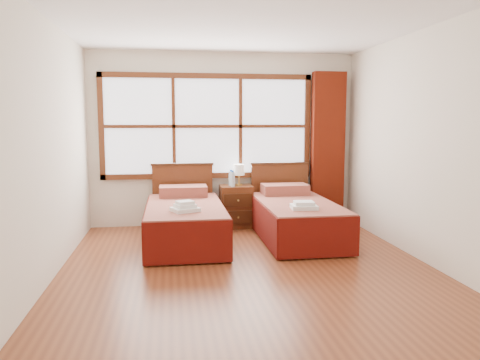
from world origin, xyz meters
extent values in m
plane|color=brown|center=(0.00, 0.00, 0.00)|extent=(4.50, 4.50, 0.00)
plane|color=white|center=(0.00, 0.00, 2.60)|extent=(4.50, 4.50, 0.00)
plane|color=silver|center=(0.00, 2.25, 1.30)|extent=(4.00, 0.00, 4.00)
plane|color=silver|center=(-2.00, 0.00, 1.30)|extent=(0.00, 4.50, 4.50)
plane|color=silver|center=(2.00, 0.00, 1.30)|extent=(0.00, 4.50, 4.50)
cube|color=white|center=(-0.25, 2.22, 1.50)|extent=(3.00, 0.02, 1.40)
cube|color=#552812|center=(-0.25, 2.20, 0.76)|extent=(3.16, 0.06, 0.08)
cube|color=#552812|center=(-0.25, 2.20, 2.24)|extent=(3.16, 0.06, 0.08)
cube|color=#552812|center=(-1.79, 2.20, 1.50)|extent=(0.08, 0.06, 1.56)
cube|color=#552812|center=(1.29, 2.20, 1.50)|extent=(0.08, 0.06, 1.56)
cube|color=#552812|center=(-0.75, 2.20, 1.50)|extent=(0.05, 0.05, 1.40)
cube|color=#552812|center=(0.25, 2.20, 1.50)|extent=(0.05, 0.05, 1.40)
cube|color=#552812|center=(-0.25, 2.20, 1.50)|extent=(3.00, 0.05, 0.05)
cube|color=#5F1709|center=(1.60, 2.11, 1.17)|extent=(0.50, 0.16, 2.30)
cube|color=#381B0B|center=(-0.63, 1.13, 0.14)|extent=(0.86, 1.71, 0.28)
cube|color=maroon|center=(-0.63, 1.13, 0.40)|extent=(0.96, 1.90, 0.23)
cube|color=#60100A|center=(-1.12, 1.13, 0.26)|extent=(0.03, 1.90, 0.47)
cube|color=#60100A|center=(-0.15, 1.13, 0.26)|extent=(0.03, 1.90, 0.47)
cube|color=#60100A|center=(-0.63, 0.18, 0.26)|extent=(0.96, 0.03, 0.47)
cube|color=maroon|center=(-0.63, 1.82, 0.59)|extent=(0.67, 0.39, 0.15)
cube|color=#552812|center=(-0.63, 2.14, 0.47)|extent=(0.89, 0.06, 0.93)
cube|color=#381B0B|center=(-0.63, 2.14, 0.94)|extent=(0.93, 0.08, 0.04)
cube|color=#381B0B|center=(0.85, 1.13, 0.14)|extent=(0.85, 1.70, 0.28)
cube|color=maroon|center=(0.85, 1.13, 0.39)|extent=(0.95, 1.88, 0.23)
cube|color=#60100A|center=(0.38, 1.13, 0.26)|extent=(0.03, 1.88, 0.47)
cube|color=#60100A|center=(1.33, 1.13, 0.26)|extent=(0.03, 1.88, 0.47)
cube|color=#60100A|center=(0.85, 0.19, 0.26)|extent=(0.95, 0.03, 0.47)
cube|color=maroon|center=(0.85, 1.81, 0.58)|extent=(0.66, 0.39, 0.15)
cube|color=#552812|center=(0.85, 2.14, 0.46)|extent=(0.89, 0.06, 0.92)
cube|color=#381B0B|center=(0.85, 2.14, 0.93)|extent=(0.92, 0.08, 0.04)
cube|color=#552812|center=(0.15, 2.00, 0.31)|extent=(0.47, 0.42, 0.63)
cube|color=#381B0B|center=(0.15, 1.78, 0.19)|extent=(0.41, 0.02, 0.19)
cube|color=#381B0B|center=(0.15, 1.78, 0.44)|extent=(0.41, 0.02, 0.19)
sphere|color=olive|center=(0.15, 1.76, 0.19)|extent=(0.03, 0.03, 0.03)
sphere|color=olive|center=(0.15, 1.76, 0.44)|extent=(0.03, 0.03, 0.03)
cube|color=white|center=(-0.65, 0.68, 0.54)|extent=(0.37, 0.35, 0.05)
cube|color=white|center=(-0.65, 0.68, 0.58)|extent=(0.28, 0.27, 0.04)
cube|color=white|center=(-0.65, 0.68, 0.62)|extent=(0.23, 0.22, 0.04)
cube|color=white|center=(0.81, 0.65, 0.53)|extent=(0.34, 0.30, 0.05)
cube|color=white|center=(0.81, 0.65, 0.58)|extent=(0.25, 0.23, 0.04)
cylinder|color=gold|center=(0.20, 2.02, 0.64)|extent=(0.10, 0.10, 0.02)
cylinder|color=gold|center=(0.20, 2.02, 0.71)|extent=(0.02, 0.02, 0.13)
cylinder|color=white|center=(0.20, 2.02, 0.86)|extent=(0.16, 0.16, 0.16)
cylinder|color=#A9C9DA|center=(0.09, 1.89, 0.73)|extent=(0.06, 0.06, 0.21)
cylinder|color=blue|center=(0.09, 1.89, 0.85)|extent=(0.03, 0.03, 0.03)
cylinder|color=#A9C9DA|center=(0.07, 1.99, 0.73)|extent=(0.06, 0.06, 0.21)
cylinder|color=blue|center=(0.07, 1.99, 0.85)|extent=(0.03, 0.03, 0.03)
camera|label=1|loc=(-0.81, -4.83, 1.58)|focal=35.00mm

